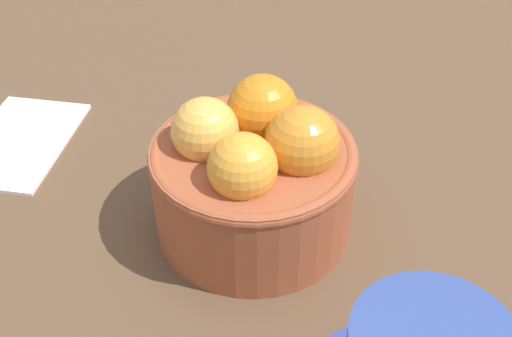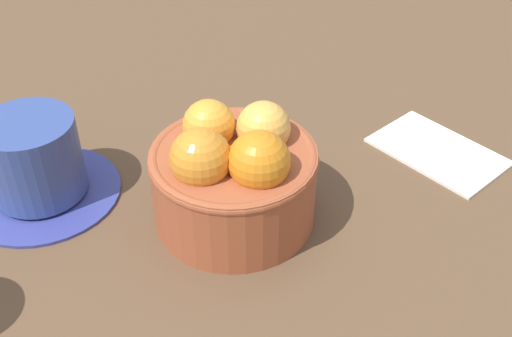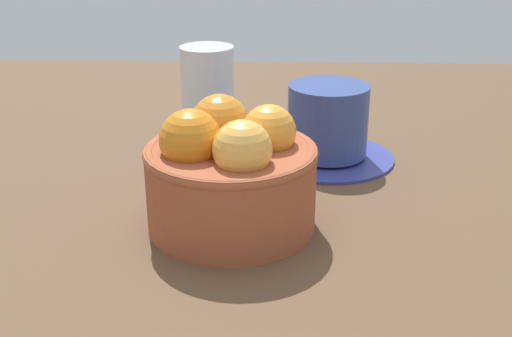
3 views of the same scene
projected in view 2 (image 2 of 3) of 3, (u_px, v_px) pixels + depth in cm
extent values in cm
cube|color=brown|center=(236.00, 237.00, 55.06)|extent=(159.79, 114.87, 4.97)
cylinder|color=#9E4C2D|center=(234.00, 186.00, 51.45)|extent=(13.48, 13.48, 6.75)
torus|color=#9E4C2D|center=(233.00, 157.00, 49.61)|extent=(13.68, 13.68, 1.00)
sphere|color=orange|center=(200.00, 158.00, 47.15)|extent=(4.82, 4.82, 4.82)
sphere|color=orange|center=(259.00, 161.00, 46.86)|extent=(4.81, 4.81, 4.81)
sphere|color=#F0AB48|center=(263.00, 128.00, 50.35)|extent=(4.43, 4.43, 4.43)
sphere|color=orange|center=(209.00, 125.00, 50.64)|extent=(4.31, 4.31, 4.31)
cylinder|color=#363E8F|center=(43.00, 192.00, 55.62)|extent=(13.72, 13.72, 0.60)
cylinder|color=#33478C|center=(33.00, 157.00, 53.24)|extent=(8.05, 8.05, 7.11)
cube|color=white|center=(438.00, 150.00, 60.51)|extent=(14.09, 11.64, 0.60)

